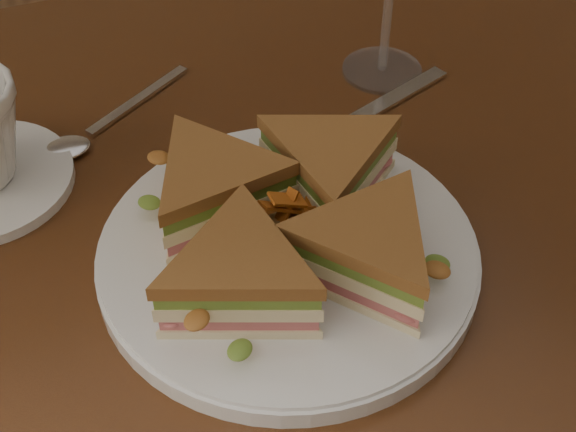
{
  "coord_description": "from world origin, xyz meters",
  "views": [
    {
      "loc": [
        -0.16,
        -0.46,
        1.22
      ],
      "look_at": [
        -0.01,
        -0.07,
        0.8
      ],
      "focal_mm": 50.0,
      "sensor_mm": 36.0,
      "label": 1
    }
  ],
  "objects_px": {
    "knife": "(360,118)",
    "spoon": "(83,137)",
    "sandwich_wedges": "(288,221)",
    "plate": "(288,254)",
    "table": "(273,276)"
  },
  "relations": [
    {
      "from": "knife",
      "to": "spoon",
      "type": "bearing_deg",
      "value": 145.51
    },
    {
      "from": "plate",
      "to": "sandwich_wedges",
      "type": "xyz_separation_m",
      "value": [
        -0.0,
        0.0,
        0.04
      ]
    },
    {
      "from": "sandwich_wedges",
      "to": "spoon",
      "type": "xyz_separation_m",
      "value": [
        -0.12,
        0.21,
        -0.04
      ]
    },
    {
      "from": "knife",
      "to": "plate",
      "type": "bearing_deg",
      "value": -151.83
    },
    {
      "from": "table",
      "to": "plate",
      "type": "distance_m",
      "value": 0.13
    },
    {
      "from": "sandwich_wedges",
      "to": "knife",
      "type": "distance_m",
      "value": 0.2
    },
    {
      "from": "table",
      "to": "plate",
      "type": "bearing_deg",
      "value": -99.71
    },
    {
      "from": "spoon",
      "to": "plate",
      "type": "bearing_deg",
      "value": -92.14
    },
    {
      "from": "sandwich_wedges",
      "to": "spoon",
      "type": "height_order",
      "value": "sandwich_wedges"
    },
    {
      "from": "plate",
      "to": "sandwich_wedges",
      "type": "relative_size",
      "value": 1.02
    },
    {
      "from": "sandwich_wedges",
      "to": "knife",
      "type": "height_order",
      "value": "sandwich_wedges"
    },
    {
      "from": "spoon",
      "to": "sandwich_wedges",
      "type": "bearing_deg",
      "value": -92.14
    },
    {
      "from": "plate",
      "to": "spoon",
      "type": "relative_size",
      "value": 1.83
    },
    {
      "from": "table",
      "to": "sandwich_wedges",
      "type": "relative_size",
      "value": 4.18
    },
    {
      "from": "sandwich_wedges",
      "to": "knife",
      "type": "relative_size",
      "value": 1.39
    }
  ]
}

